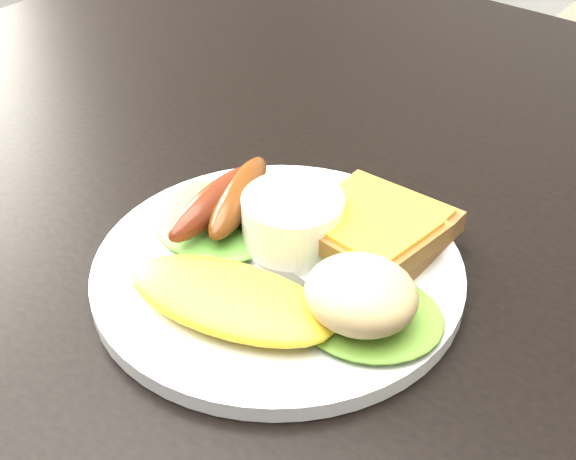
% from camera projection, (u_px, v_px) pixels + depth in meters
% --- Properties ---
extents(dining_table, '(1.20, 0.80, 0.04)m').
position_uv_depth(dining_table, '(479.00, 266.00, 0.54)').
color(dining_table, black).
rests_on(dining_table, ground).
extents(plate, '(0.23, 0.23, 0.01)m').
position_uv_depth(plate, '(278.00, 271.00, 0.50)').
color(plate, white).
rests_on(plate, dining_table).
extents(lettuce_left, '(0.12, 0.12, 0.01)m').
position_uv_depth(lettuce_left, '(220.00, 219.00, 0.52)').
color(lettuce_left, '#4B9A2F').
rests_on(lettuce_left, plate).
extents(lettuce_right, '(0.11, 0.10, 0.01)m').
position_uv_depth(lettuce_right, '(370.00, 316.00, 0.45)').
color(lettuce_right, olive).
rests_on(lettuce_right, plate).
extents(omelette, '(0.14, 0.09, 0.02)m').
position_uv_depth(omelette, '(231.00, 299.00, 0.45)').
color(omelette, yellow).
rests_on(omelette, plate).
extents(sausage_a, '(0.03, 0.10, 0.02)m').
position_uv_depth(sausage_a, '(215.00, 202.00, 0.51)').
color(sausage_a, '#5D2E17').
rests_on(sausage_a, lettuce_left).
extents(sausage_b, '(0.06, 0.10, 0.02)m').
position_uv_depth(sausage_b, '(239.00, 196.00, 0.52)').
color(sausage_b, '#5F2F11').
rests_on(sausage_b, lettuce_left).
extents(ramekin, '(0.07, 0.07, 0.04)m').
position_uv_depth(ramekin, '(293.00, 223.00, 0.50)').
color(ramekin, white).
rests_on(ramekin, plate).
extents(toast_a, '(0.09, 0.09, 0.01)m').
position_uv_depth(toast_a, '(376.00, 228.00, 0.51)').
color(toast_a, olive).
rests_on(toast_a, plate).
extents(toast_b, '(0.08, 0.08, 0.01)m').
position_uv_depth(toast_b, '(374.00, 233.00, 0.49)').
color(toast_b, '#946023').
rests_on(toast_b, toast_a).
extents(potato_salad, '(0.07, 0.06, 0.03)m').
position_uv_depth(potato_salad, '(361.00, 294.00, 0.44)').
color(potato_salad, beige).
rests_on(potato_salad, lettuce_right).
extents(fork, '(0.14, 0.03, 0.00)m').
position_uv_depth(fork, '(241.00, 246.00, 0.51)').
color(fork, '#ADAFB7').
rests_on(fork, plate).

